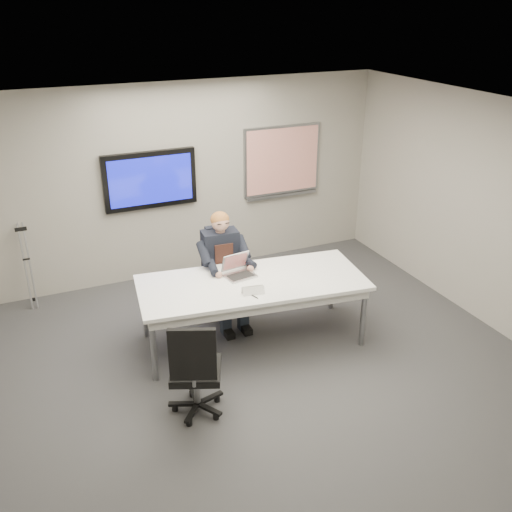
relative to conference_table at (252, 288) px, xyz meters
name	(u,v)px	position (x,y,z in m)	size (l,w,h in m)	color
floor	(272,379)	(-0.11, -0.79, -0.72)	(6.00, 6.00, 0.02)	#343436
ceiling	(276,122)	(-0.11, -0.79, 2.08)	(6.00, 6.00, 0.02)	white
wall_back	(184,181)	(-0.11, 2.21, 0.68)	(6.00, 0.02, 2.80)	#9A968B
wall_front	(505,475)	(-0.11, -3.79, 0.68)	(6.00, 0.02, 2.80)	#9A968B
wall_right	(502,220)	(2.89, -0.79, 0.68)	(0.02, 6.00, 2.80)	#9A968B
conference_table	(252,288)	(0.00, 0.00, 0.00)	(2.75, 1.43, 0.81)	white
tv_display	(150,180)	(-0.61, 2.15, 0.78)	(1.30, 0.09, 0.80)	black
whiteboard	(282,161)	(1.44, 2.18, 0.81)	(1.25, 0.08, 1.10)	gray
office_chair_far	(220,291)	(-0.11, 0.80, -0.40)	(0.58, 0.58, 1.01)	black
office_chair_near	(196,385)	(-1.04, -1.00, -0.37)	(0.69, 0.69, 1.10)	black
seated_person	(226,281)	(-0.12, 0.55, -0.14)	(0.46, 0.79, 1.44)	#1E2532
crutch	(27,265)	(-2.36, 2.00, -0.12)	(0.16, 0.32, 1.20)	#ACADB4
laptop	(238,270)	(-0.08, 0.22, 0.15)	(0.38, 0.37, 0.25)	#A7A7A9
name_tent	(253,290)	(-0.12, -0.29, 0.14)	(0.24, 0.07, 0.10)	white
pen	(254,296)	(-0.13, -0.35, 0.10)	(0.01, 0.01, 0.14)	black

